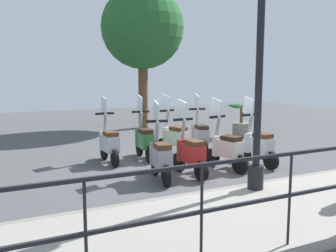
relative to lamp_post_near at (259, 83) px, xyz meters
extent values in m
plane|color=#4C4C4F|center=(2.40, -0.14, -1.90)|extent=(28.00, 28.00, 0.00)
cube|color=gray|center=(-0.80, -0.14, -1.83)|extent=(2.20, 20.00, 0.15)
cube|color=gray|center=(0.25, -0.14, -1.83)|extent=(0.10, 20.00, 0.15)
cylinder|color=black|center=(-1.80, 1.00, -1.23)|extent=(0.03, 0.03, 1.05)
cylinder|color=black|center=(-1.80, 2.15, -1.23)|extent=(0.03, 0.03, 1.05)
cylinder|color=black|center=(-1.80, 3.29, -1.23)|extent=(0.03, 0.03, 1.05)
cylinder|color=black|center=(0.00, 0.00, -1.55)|extent=(0.26, 0.26, 0.40)
cylinder|color=black|center=(0.00, 0.00, 0.18)|extent=(0.12, 0.12, 3.87)
cylinder|color=brown|center=(8.25, -1.37, -0.61)|extent=(0.36, 0.36, 2.58)
sphere|color=#235B28|center=(8.25, -1.37, 1.82)|extent=(3.04, 3.04, 3.04)
cylinder|color=slate|center=(5.02, -3.49, -1.68)|extent=(0.56, 0.56, 0.45)
cylinder|color=brown|center=(5.02, -3.49, -1.20)|extent=(0.10, 0.10, 0.50)
ellipsoid|color=#235B28|center=(5.27, -3.49, -0.90)|extent=(0.56, 0.16, 0.10)
ellipsoid|color=#235B28|center=(4.77, -3.49, -0.90)|extent=(0.56, 0.16, 0.10)
ellipsoid|color=#235B28|center=(5.02, -3.24, -0.90)|extent=(0.56, 0.16, 0.10)
ellipsoid|color=#235B28|center=(5.02, -3.74, -0.90)|extent=(0.56, 0.16, 0.10)
ellipsoid|color=#235B28|center=(5.20, -3.31, -0.90)|extent=(0.56, 0.16, 0.10)
ellipsoid|color=#235B28|center=(4.84, -3.67, -0.90)|extent=(0.56, 0.16, 0.10)
cylinder|color=black|center=(2.11, -1.39, -1.70)|extent=(0.41, 0.11, 0.40)
cylinder|color=black|center=(1.28, -1.46, -1.70)|extent=(0.41, 0.11, 0.40)
cube|color=#B7BCC6|center=(1.61, -1.43, -1.42)|extent=(0.62, 0.33, 0.36)
cube|color=#B7BCC6|center=(1.90, -1.41, -1.40)|extent=(0.15, 0.31, 0.44)
cube|color=#4C2D19|center=(1.54, -1.44, -1.19)|extent=(0.42, 0.29, 0.10)
cylinder|color=gray|center=(1.96, -1.40, -1.05)|extent=(0.19, 0.09, 0.55)
cube|color=black|center=(1.96, -1.40, -0.77)|extent=(0.10, 0.44, 0.05)
cube|color=silver|center=(2.02, -1.40, -0.57)|extent=(0.39, 0.06, 0.42)
cylinder|color=black|center=(2.12, -0.50, -1.70)|extent=(0.41, 0.16, 0.40)
cylinder|color=black|center=(1.30, -0.67, -1.70)|extent=(0.41, 0.16, 0.40)
cube|color=beige|center=(1.63, -0.60, -1.42)|extent=(0.64, 0.40, 0.36)
cube|color=beige|center=(1.91, -0.54, -1.40)|extent=(0.18, 0.32, 0.44)
cube|color=black|center=(1.56, -0.61, -1.19)|extent=(0.44, 0.34, 0.10)
cylinder|color=gray|center=(1.97, -0.53, -1.05)|extent=(0.19, 0.11, 0.55)
cube|color=black|center=(1.97, -0.53, -0.77)|extent=(0.15, 0.44, 0.05)
cube|color=silver|center=(2.03, -0.52, -0.57)|extent=(0.39, 0.11, 0.42)
cylinder|color=black|center=(2.03, 0.38, -1.70)|extent=(0.40, 0.10, 0.40)
cylinder|color=black|center=(1.20, 0.33, -1.70)|extent=(0.40, 0.10, 0.40)
cube|color=#B21E1E|center=(1.53, 0.35, -1.42)|extent=(0.61, 0.31, 0.36)
cube|color=#B21E1E|center=(1.82, 0.37, -1.40)|extent=(0.14, 0.31, 0.44)
cube|color=#4C2D19|center=(1.46, 0.35, -1.19)|extent=(0.41, 0.28, 0.10)
cylinder|color=gray|center=(1.88, 0.37, -1.05)|extent=(0.19, 0.08, 0.55)
cube|color=black|center=(1.88, 0.37, -0.77)|extent=(0.08, 0.44, 0.05)
cube|color=silver|center=(1.94, 0.37, -0.57)|extent=(0.39, 0.05, 0.42)
cylinder|color=black|center=(2.01, 0.95, -1.70)|extent=(0.41, 0.15, 0.40)
cylinder|color=black|center=(1.19, 1.09, -1.70)|extent=(0.41, 0.15, 0.40)
cube|color=gray|center=(1.51, 1.03, -1.42)|extent=(0.64, 0.38, 0.36)
cube|color=gray|center=(1.80, 0.98, -1.40)|extent=(0.17, 0.32, 0.44)
cube|color=#4C2D19|center=(1.45, 1.04, -1.19)|extent=(0.44, 0.32, 0.10)
cylinder|color=gray|center=(1.86, 0.97, -1.05)|extent=(0.19, 0.10, 0.55)
cube|color=black|center=(1.86, 0.97, -0.77)|extent=(0.13, 0.44, 0.05)
cube|color=silver|center=(1.92, 0.96, -0.57)|extent=(0.39, 0.10, 0.42)
cylinder|color=black|center=(3.81, -1.04, -1.70)|extent=(0.41, 0.17, 0.40)
cylinder|color=black|center=(3.00, -0.85, -1.70)|extent=(0.41, 0.17, 0.40)
cube|color=gray|center=(3.32, -0.93, -1.42)|extent=(0.65, 0.41, 0.36)
cube|color=gray|center=(3.60, -1.00, -1.40)|extent=(0.19, 0.32, 0.44)
cube|color=black|center=(3.25, -0.91, -1.19)|extent=(0.45, 0.35, 0.10)
cylinder|color=gray|center=(3.66, -1.01, -1.05)|extent=(0.19, 0.11, 0.55)
cube|color=black|center=(3.66, -1.01, -0.77)|extent=(0.16, 0.44, 0.05)
cube|color=silver|center=(3.72, -1.02, -0.57)|extent=(0.38, 0.12, 0.42)
cylinder|color=black|center=(3.79, -0.08, -1.70)|extent=(0.41, 0.19, 0.40)
cylinder|color=black|center=(2.99, -0.31, -1.70)|extent=(0.41, 0.19, 0.40)
cube|color=beige|center=(3.31, -0.22, -1.42)|extent=(0.65, 0.43, 0.36)
cube|color=beige|center=(3.59, -0.14, -1.40)|extent=(0.20, 0.32, 0.44)
cube|color=#4C2D19|center=(3.24, -0.24, -1.19)|extent=(0.46, 0.36, 0.10)
cylinder|color=gray|center=(3.65, -0.12, -1.05)|extent=(0.20, 0.12, 0.55)
cube|color=black|center=(3.65, -0.12, -0.77)|extent=(0.18, 0.44, 0.05)
cube|color=silver|center=(3.71, -0.10, -0.57)|extent=(0.38, 0.14, 0.42)
cylinder|color=black|center=(3.83, 0.57, -1.70)|extent=(0.41, 0.12, 0.40)
cylinder|color=black|center=(3.00, 0.64, -1.70)|extent=(0.41, 0.12, 0.40)
cube|color=#2D6B38|center=(3.33, 0.61, -1.42)|extent=(0.62, 0.34, 0.36)
cube|color=#2D6B38|center=(3.62, 0.59, -1.40)|extent=(0.15, 0.31, 0.44)
cube|color=black|center=(3.26, 0.62, -1.19)|extent=(0.42, 0.30, 0.10)
cylinder|color=gray|center=(3.68, 0.58, -1.05)|extent=(0.19, 0.09, 0.55)
cube|color=black|center=(3.68, 0.58, -0.77)|extent=(0.10, 0.44, 0.05)
cube|color=silver|center=(3.74, 0.57, -0.57)|extent=(0.39, 0.07, 0.42)
cylinder|color=black|center=(3.81, 1.49, -1.70)|extent=(0.40, 0.08, 0.40)
cylinder|color=black|center=(2.98, 1.49, -1.70)|extent=(0.40, 0.08, 0.40)
cube|color=#B7BCC6|center=(3.31, 1.49, -1.42)|extent=(0.60, 0.28, 0.36)
cube|color=#B7BCC6|center=(3.60, 1.49, -1.40)|extent=(0.12, 0.30, 0.44)
cube|color=#4C2D19|center=(3.24, 1.49, -1.19)|extent=(0.40, 0.26, 0.10)
cylinder|color=gray|center=(3.66, 1.49, -1.05)|extent=(0.18, 0.07, 0.55)
cube|color=black|center=(3.66, 1.49, -0.77)|extent=(0.06, 0.44, 0.05)
cube|color=silver|center=(3.72, 1.49, -0.57)|extent=(0.39, 0.03, 0.42)
camera|label=1|loc=(-4.80, 3.98, 0.17)|focal=40.00mm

